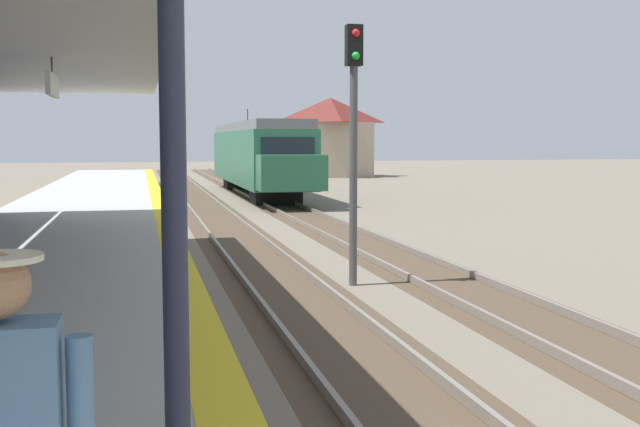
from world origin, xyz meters
name	(u,v)px	position (x,y,z in m)	size (l,w,h in m)	color
station_platform	(58,263)	(-2.50, 16.00, 0.45)	(5.00, 80.00, 0.91)	#A8A8A3
track_pair_nearest_platform	(248,249)	(1.90, 20.00, 0.05)	(2.34, 120.00, 0.16)	#4C3D2D
track_pair_middle	(370,246)	(5.30, 20.00, 0.05)	(2.34, 120.00, 0.16)	#4C3D2D
approaching_train	(258,155)	(5.30, 40.94, 2.18)	(2.93, 19.60, 4.76)	#286647
rail_signal_post	(354,127)	(3.32, 14.61, 3.19)	(0.32, 0.34, 5.20)	#4C4C4C
distant_trackside_house	(330,136)	(14.35, 61.79, 3.34)	(6.60, 5.28, 6.40)	tan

